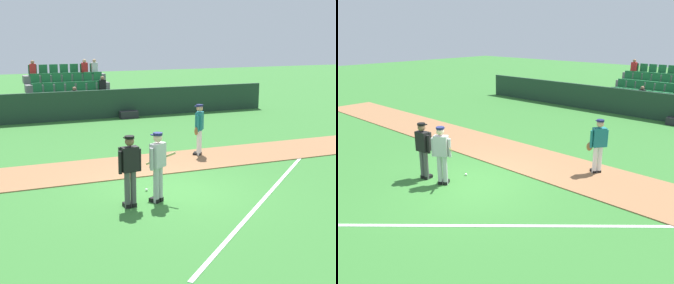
{
  "view_description": "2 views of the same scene",
  "coord_description": "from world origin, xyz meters",
  "views": [
    {
      "loc": [
        -4.57,
        -11.19,
        4.11
      ],
      "look_at": [
        0.34,
        1.02,
        1.11
      ],
      "focal_mm": 51.42,
      "sensor_mm": 36.0,
      "label": 1
    },
    {
      "loc": [
        7.16,
        -6.33,
        4.33
      ],
      "look_at": [
        0.58,
        0.92,
        1.21
      ],
      "focal_mm": 37.22,
      "sensor_mm": 36.0,
      "label": 2
    }
  ],
  "objects": [
    {
      "name": "baseball",
      "position": [
        -0.56,
        0.31,
        0.04
      ],
      "size": [
        0.07,
        0.07,
        0.07
      ],
      "primitive_type": "sphere",
      "color": "white",
      "rests_on": "ground"
    },
    {
      "name": "foul_line_chalk",
      "position": [
        3.0,
        -0.5,
        0.01
      ],
      "size": [
        9.02,
        8.07,
        0.01
      ],
      "primitive_type": "cube",
      "rotation": [
        0.0,
        0.0,
        0.73
      ],
      "color": "white",
      "rests_on": "ground"
    },
    {
      "name": "batter_grey_jersey",
      "position": [
        -0.56,
        -0.57,
        0.97
      ],
      "size": [
        0.74,
        0.7,
        1.76
      ],
      "color": "#B2B2B2",
      "rests_on": "ground"
    },
    {
      "name": "umpire_home_plate",
      "position": [
        -1.32,
        -0.67,
        1.0
      ],
      "size": [
        0.59,
        0.34,
        1.76
      ],
      "color": "#4C4C4C",
      "rests_on": "ground"
    },
    {
      "name": "equipment_bag",
      "position": [
        2.35,
        11.15,
        0.18
      ],
      "size": [
        0.9,
        0.36,
        0.36
      ],
      "primitive_type": "cube",
      "color": "#232328",
      "rests_on": "ground"
    },
    {
      "name": "ground_plane",
      "position": [
        0.0,
        0.0,
        0.0
      ],
      "size": [
        80.0,
        80.0,
        0.0
      ],
      "primitive_type": "plane",
      "color": "#33702D"
    },
    {
      "name": "runner_teal_jersey",
      "position": [
        2.37,
        3.22,
        0.96
      ],
      "size": [
        0.52,
        0.54,
        1.76
      ],
      "color": "white",
      "rests_on": "ground"
    },
    {
      "name": "infield_dirt_path",
      "position": [
        0.0,
        2.76,
        0.01
      ],
      "size": [
        28.0,
        2.46,
        0.03
      ],
      "primitive_type": "cube",
      "color": "#936642",
      "rests_on": "ground"
    },
    {
      "name": "dugout_fence",
      "position": [
        0.0,
        11.6,
        0.7
      ],
      "size": [
        20.0,
        0.16,
        1.4
      ],
      "primitive_type": "cube",
      "color": "#1E3828",
      "rests_on": "ground"
    },
    {
      "name": "stadium_bleachers",
      "position": [
        0.01,
        13.91,
        0.75
      ],
      "size": [
        4.45,
        3.8,
        2.7
      ],
      "color": "slate",
      "rests_on": "ground"
    }
  ]
}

